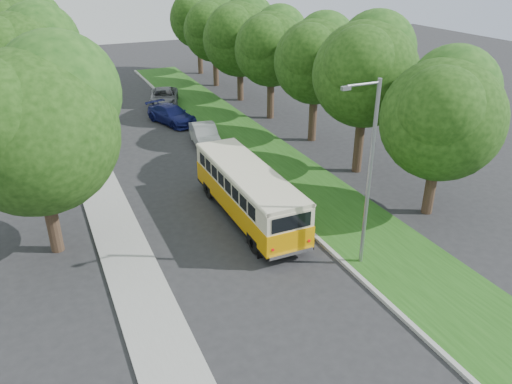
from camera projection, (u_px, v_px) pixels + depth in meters
name	position (u px, v px, depth m)	size (l,w,h in m)	color
ground	(246.00, 257.00, 21.98)	(120.00, 120.00, 0.00)	#242427
curb	(270.00, 195.00, 27.39)	(0.20, 70.00, 0.15)	gray
grass_verge	(307.00, 188.00, 28.26)	(4.50, 70.00, 0.13)	#1D4813
sidewalk	(115.00, 227.00, 24.28)	(2.20, 70.00, 0.12)	gray
treeline	(186.00, 49.00, 35.34)	(24.27, 41.91, 9.46)	#332319
lamppost_near	(368.00, 171.00, 19.59)	(1.71, 0.16, 8.00)	gray
lamppost_far	(78.00, 92.00, 31.58)	(1.71, 0.16, 7.50)	gray
warning_sign	(95.00, 148.00, 29.40)	(0.56, 0.10, 2.50)	gray
vintage_bus	(248.00, 194.00, 24.57)	(2.37, 9.19, 2.73)	orange
car_silver	(225.00, 155.00, 30.96)	(1.71, 4.24, 1.45)	#ABABB0
car_white	(205.00, 135.00, 34.36)	(1.54, 4.42, 1.46)	silver
car_blue	(172.00, 115.00, 38.82)	(1.97, 4.84, 1.40)	navy
car_grey	(164.00, 97.00, 43.35)	(2.40, 5.21, 1.45)	#5B5E63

